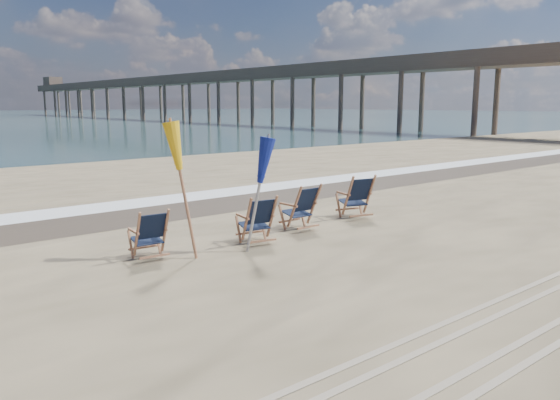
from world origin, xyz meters
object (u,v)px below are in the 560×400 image
(beach_chair_1, at_px, (272,218))
(umbrella_blue, at_px, (256,165))
(fishing_pier, at_px, (180,92))
(beach_chair_0, at_px, (165,233))
(beach_chair_2, at_px, (314,206))
(beach_chair_3, at_px, (370,196))
(umbrella_yellow, at_px, (183,153))

(beach_chair_1, height_order, umbrella_blue, umbrella_blue)
(umbrella_blue, distance_m, fishing_pier, 81.68)
(beach_chair_0, height_order, beach_chair_2, beach_chair_2)
(fishing_pier, bearing_deg, beach_chair_1, -117.98)
(beach_chair_3, xyz_separation_m, fishing_pier, (34.68, 71.20, 4.10))
(beach_chair_0, xyz_separation_m, beach_chair_1, (2.16, -0.39, 0.03))
(beach_chair_1, height_order, fishing_pier, fishing_pier)
(umbrella_blue, bearing_deg, umbrella_yellow, 160.66)
(fishing_pier, bearing_deg, beach_chair_0, -119.45)
(beach_chair_2, height_order, fishing_pier, fishing_pier)
(beach_chair_1, relative_size, umbrella_blue, 0.46)
(beach_chair_3, height_order, umbrella_yellow, umbrella_yellow)
(fishing_pier, bearing_deg, beach_chair_2, -117.15)
(beach_chair_2, bearing_deg, umbrella_yellow, 3.60)
(umbrella_yellow, bearing_deg, beach_chair_3, 2.68)
(beach_chair_2, relative_size, beach_chair_3, 0.96)
(beach_chair_3, relative_size, fishing_pier, 0.01)
(umbrella_blue, xyz_separation_m, fishing_pier, (38.65, 71.90, 3.01))
(fishing_pier, bearing_deg, umbrella_yellow, -119.19)
(beach_chair_1, height_order, beach_chair_2, beach_chair_2)
(beach_chair_1, height_order, beach_chair_3, beach_chair_3)
(fishing_pier, bearing_deg, beach_chair_3, -115.97)
(beach_chair_3, height_order, fishing_pier, fishing_pier)
(beach_chair_3, bearing_deg, umbrella_yellow, 17.75)
(beach_chair_0, distance_m, beach_chair_1, 2.20)
(umbrella_blue, relative_size, fishing_pier, 0.02)
(umbrella_yellow, xyz_separation_m, umbrella_blue, (1.27, -0.45, -0.28))
(beach_chair_3, relative_size, umbrella_yellow, 0.44)
(umbrella_blue, bearing_deg, beach_chair_0, 156.23)
(beach_chair_0, bearing_deg, umbrella_yellow, 145.18)
(beach_chair_3, bearing_deg, beach_chair_0, 15.14)
(beach_chair_2, bearing_deg, umbrella_blue, 17.47)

